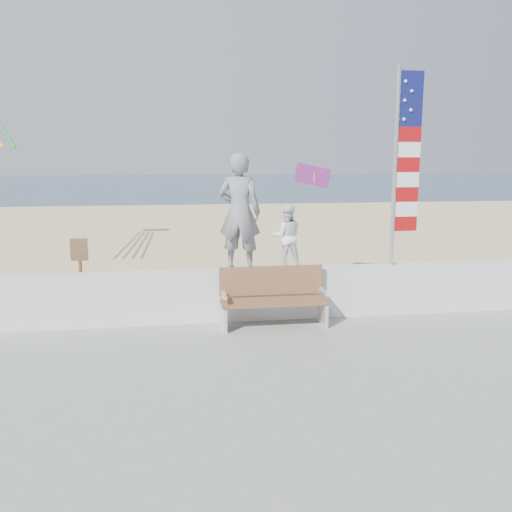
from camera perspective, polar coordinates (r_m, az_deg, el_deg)
The scene contains 9 objects.
ground at distance 7.93m, azimuth 0.56°, elevation -11.97°, with size 220.00×220.00×0.00m, color #2C4059.
sand at distance 16.56m, azimuth -4.47°, elevation -0.20°, with size 90.00×40.00×0.08m, color beige.
seawall at distance 9.62m, azimuth -1.36°, elevation -4.05°, with size 30.00×0.35×0.90m, color silver.
adult at distance 9.36m, azimuth -1.75°, elevation 4.65°, with size 0.74×0.48×2.03m, color gray.
child at distance 9.55m, azimuth 3.23°, elevation 2.07°, with size 0.55×0.43×1.14m, color white.
bench at distance 9.24m, azimuth 1.81°, elevation -4.27°, with size 1.80×0.57×1.00m.
flag at distance 10.10m, azimuth 15.13°, elevation 9.82°, with size 0.50×0.08×3.50m.
parafoil_kite at distance 12.53m, azimuth 6.07°, elevation 8.40°, with size 0.86×0.34×0.58m.
sign at distance 10.70m, azimuth -18.01°, elevation -1.38°, with size 0.32×0.07×1.46m.
Camera 1 is at (-1.19, -7.25, 2.97)m, focal length 38.00 mm.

